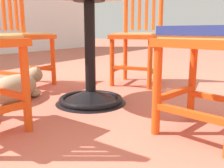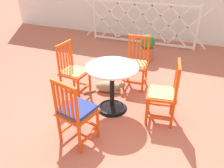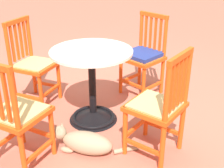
# 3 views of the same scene
# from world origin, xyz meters

# --- Properties ---
(ground_plane) EXTENTS (24.00, 24.00, 0.00)m
(ground_plane) POSITION_xyz_m (0.00, 0.00, 0.00)
(ground_plane) COLOR #BC604C
(cafe_table) EXTENTS (0.76, 0.76, 0.73)m
(cafe_table) POSITION_xyz_m (-0.02, 0.17, 0.28)
(cafe_table) COLOR black
(cafe_table) RESTS_ON ground_plane
(orange_chair_near_fence) EXTENTS (0.43, 0.43, 0.91)m
(orange_chair_near_fence) POSITION_xyz_m (0.11, 1.00, 0.43)
(orange_chair_near_fence) COLOR #E04C14
(orange_chair_near_fence) RESTS_ON ground_plane
(orange_chair_by_planter) EXTENTS (0.43, 0.43, 0.91)m
(orange_chair_by_planter) POSITION_xyz_m (-0.76, 0.33, 0.43)
(orange_chair_by_planter) COLOR #E04C14
(orange_chair_by_planter) RESTS_ON ground_plane
(orange_chair_facing_out) EXTENTS (0.48, 0.48, 0.91)m
(orange_chair_facing_out) POSITION_xyz_m (-0.17, -0.63, 0.45)
(orange_chair_facing_out) COLOR #E04C14
(orange_chair_facing_out) RESTS_ON ground_plane
(orange_chair_at_corner) EXTENTS (0.45, 0.45, 0.91)m
(orange_chair_at_corner) POSITION_xyz_m (0.74, 0.18, 0.43)
(orange_chair_at_corner) COLOR #E04C14
(orange_chair_at_corner) RESTS_ON ground_plane
(tabby_cat) EXTENTS (0.67, 0.42, 0.23)m
(tabby_cat) POSITION_xyz_m (-0.24, 0.64, 0.10)
(tabby_cat) COLOR #9E896B
(tabby_cat) RESTS_ON ground_plane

